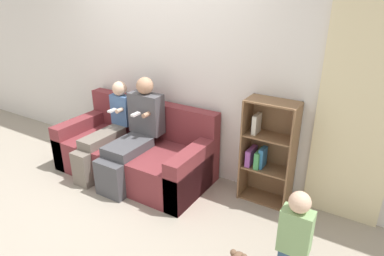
# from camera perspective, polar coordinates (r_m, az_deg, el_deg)

# --- Properties ---
(ground_plane) EXTENTS (14.00, 14.00, 0.00)m
(ground_plane) POSITION_cam_1_polar(r_m,az_deg,el_deg) (4.02, -13.11, -11.01)
(ground_plane) COLOR #9E9384
(back_wall) EXTENTS (10.00, 0.06, 2.55)m
(back_wall) POSITION_cam_1_polar(r_m,az_deg,el_deg) (4.23, -4.85, 10.21)
(back_wall) COLOR silver
(back_wall) RESTS_ON ground_plane
(curtain_panel) EXTENTS (0.72, 0.04, 2.14)m
(curtain_panel) POSITION_cam_1_polar(r_m,az_deg,el_deg) (3.47, 25.77, 1.49)
(curtain_panel) COLOR beige
(curtain_panel) RESTS_ON ground_plane
(couch) EXTENTS (1.90, 0.90, 0.86)m
(couch) POSITION_cam_1_polar(r_m,az_deg,el_deg) (4.28, -9.38, -4.10)
(couch) COLOR maroon
(couch) RESTS_ON ground_plane
(adult_seated) EXTENTS (0.42, 0.85, 1.21)m
(adult_seated) POSITION_cam_1_polar(r_m,az_deg,el_deg) (4.02, -9.57, -0.65)
(adult_seated) COLOR #47474C
(adult_seated) RESTS_ON ground_plane
(child_seated) EXTENTS (0.27, 0.88, 1.09)m
(child_seated) POSITION_cam_1_polar(r_m,az_deg,el_deg) (4.31, -14.24, -0.39)
(child_seated) COLOR #70665B
(child_seated) RESTS_ON ground_plane
(toddler_standing) EXTENTS (0.24, 0.16, 0.83)m
(toddler_standing) POSITION_cam_1_polar(r_m,az_deg,el_deg) (2.84, 16.74, -17.12)
(toddler_standing) COLOR #335170
(toddler_standing) RESTS_ON ground_plane
(bookshelf) EXTENTS (0.53, 0.29, 1.14)m
(bookshelf) POSITION_cam_1_polar(r_m,az_deg,el_deg) (3.71, 12.43, -3.79)
(bookshelf) COLOR brown
(bookshelf) RESTS_ON ground_plane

